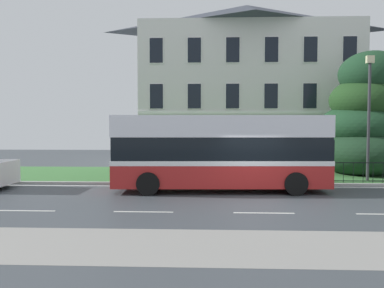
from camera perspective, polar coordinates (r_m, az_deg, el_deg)
The scene contains 6 objects.
ground_plane at distance 17.02m, azimuth 8.54°, elevation -7.17°, with size 60.00×56.00×0.18m.
georgian_townhouse at distance 30.76m, azimuth 7.50°, elevation 8.32°, with size 14.90×8.24×11.34m.
iron_verge_railing at distance 20.06m, azimuth 10.08°, elevation -3.78°, with size 14.77×0.04×0.97m.
evergreen_tree at distance 25.15m, azimuth 22.81°, elevation 2.78°, with size 5.25×5.33×7.02m.
single_decker_bus at distance 17.92m, azimuth 3.95°, elevation -1.03°, with size 9.28×2.87×3.28m.
street_lamp_post at distance 22.02m, azimuth 23.25°, elevation 4.51°, with size 0.36×0.24×6.10m.
Camera 1 is at (-1.78, -15.34, 3.01)m, focal length 38.61 mm.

